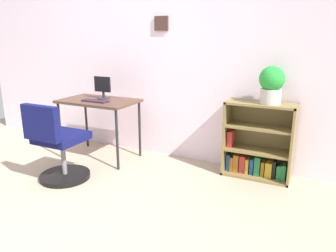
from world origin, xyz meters
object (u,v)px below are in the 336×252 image
object	(u,v)px
potted_plant_on_shelf	(272,84)
desk	(99,105)
monitor	(103,88)
bookshelf_low	(258,144)
office_chair	(58,148)
keyboard	(95,101)

from	to	relation	value
potted_plant_on_shelf	desk	bearing A→B (deg)	-172.74
monitor	desk	bearing A→B (deg)	-93.25
desk	monitor	xyz separation A→B (m)	(0.00, 0.09, 0.20)
potted_plant_on_shelf	monitor	bearing A→B (deg)	-175.27
bookshelf_low	office_chair	bearing A→B (deg)	-149.84
desk	monitor	world-z (taller)	monitor
keyboard	office_chair	size ratio (longest dim) A/B	0.39
desk	bookshelf_low	xyz separation A→B (m)	(1.84, 0.30, -0.31)
office_chair	potted_plant_on_shelf	distance (m)	2.24
monitor	keyboard	bearing A→B (deg)	-80.17
bookshelf_low	potted_plant_on_shelf	xyz separation A→B (m)	(0.10, -0.05, 0.66)
bookshelf_low	potted_plant_on_shelf	distance (m)	0.67
office_chair	bookshelf_low	world-z (taller)	office_chair
desk	office_chair	size ratio (longest dim) A/B	1.09
monitor	keyboard	world-z (taller)	monitor
keyboard	potted_plant_on_shelf	bearing A→B (deg)	10.63
desk	office_chair	xyz separation A→B (m)	(0.04, -0.75, -0.30)
desk	potted_plant_on_shelf	bearing A→B (deg)	7.26
monitor	potted_plant_on_shelf	world-z (taller)	potted_plant_on_shelf
bookshelf_low	potted_plant_on_shelf	world-z (taller)	potted_plant_on_shelf
potted_plant_on_shelf	keyboard	bearing A→B (deg)	-169.37
desk	bookshelf_low	bearing A→B (deg)	9.21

